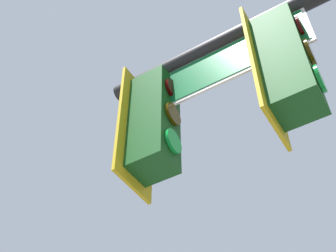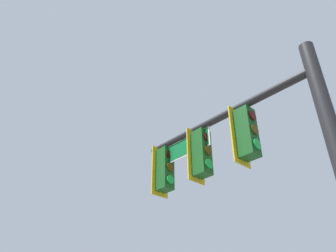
# 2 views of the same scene
# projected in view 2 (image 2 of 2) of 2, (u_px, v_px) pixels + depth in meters

# --- Properties ---
(signal_pole_near) EXTENTS (4.63, 0.58, 5.81)m
(signal_pole_near) POSITION_uv_depth(u_px,v_px,m) (247.00, 159.00, 6.40)
(signal_pole_near) COLOR black
(signal_pole_near) RESTS_ON ground_plane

